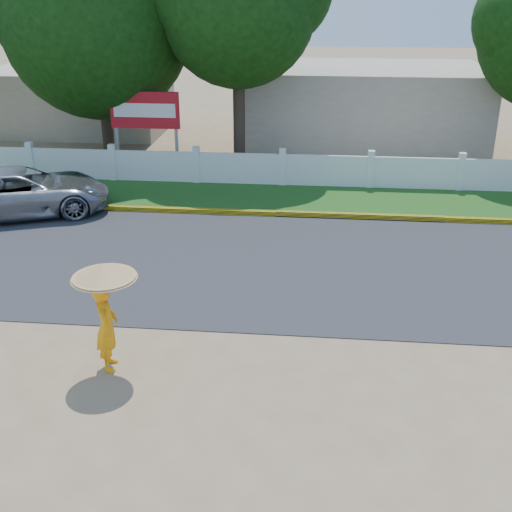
{
  "coord_description": "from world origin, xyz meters",
  "views": [
    {
      "loc": [
        1.22,
        -10.23,
        6.66
      ],
      "look_at": [
        0.0,
        2.0,
        1.3
      ],
      "focal_mm": 45.0,
      "sensor_mm": 36.0,
      "label": 1
    }
  ],
  "objects": [
    {
      "name": "building_near",
      "position": [
        3.0,
        18.0,
        1.6
      ],
      "size": [
        10.0,
        6.0,
        3.2
      ],
      "primitive_type": "cube",
      "color": "#B7AD99",
      "rests_on": "ground"
    },
    {
      "name": "ground",
      "position": [
        0.0,
        0.0,
        0.0
      ],
      "size": [
        120.0,
        120.0,
        0.0
      ],
      "primitive_type": "plane",
      "color": "#9E8460",
      "rests_on": "ground"
    },
    {
      "name": "fence",
      "position": [
        0.0,
        11.2,
        0.55
      ],
      "size": [
        40.0,
        0.1,
        1.1
      ],
      "primitive_type": "cube",
      "color": "silver",
      "rests_on": "ground"
    },
    {
      "name": "curb",
      "position": [
        0.0,
        8.05,
        0.08
      ],
      "size": [
        40.0,
        0.18,
        0.16
      ],
      "primitive_type": "cube",
      "color": "yellow",
      "rests_on": "ground"
    },
    {
      "name": "road",
      "position": [
        0.0,
        4.5,
        0.01
      ],
      "size": [
        60.0,
        7.0,
        0.02
      ],
      "primitive_type": "cube",
      "color": "#38383A",
      "rests_on": "ground"
    },
    {
      "name": "billboard",
      "position": [
        -5.02,
        12.3,
        2.14
      ],
      "size": [
        2.5,
        0.13,
        2.95
      ],
      "color": "gray",
      "rests_on": "ground"
    },
    {
      "name": "grass_verge",
      "position": [
        0.0,
        9.75,
        0.01
      ],
      "size": [
        60.0,
        3.5,
        0.03
      ],
      "primitive_type": "cube",
      "color": "#2D601E",
      "rests_on": "ground"
    },
    {
      "name": "tree_row",
      "position": [
        0.04,
        13.97,
        5.13
      ],
      "size": [
        34.36,
        6.99,
        8.6
      ],
      "color": "#473828",
      "rests_on": "ground"
    },
    {
      "name": "vehicle",
      "position": [
        -7.66,
        7.46,
        0.72
      ],
      "size": [
        5.66,
        4.16,
        1.43
      ],
      "primitive_type": "imported",
      "rotation": [
        0.0,
        0.0,
        1.96
      ],
      "color": "#94979B",
      "rests_on": "ground"
    },
    {
      "name": "monk_with_parasol",
      "position": [
        -2.45,
        -0.44,
        1.38
      ],
      "size": [
        1.16,
        1.16,
        2.12
      ],
      "color": "#FFA00D",
      "rests_on": "ground"
    },
    {
      "name": "building_far",
      "position": [
        -10.0,
        19.0,
        1.4
      ],
      "size": [
        8.0,
        5.0,
        2.8
      ],
      "primitive_type": "cube",
      "color": "#B7AD99",
      "rests_on": "ground"
    }
  ]
}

